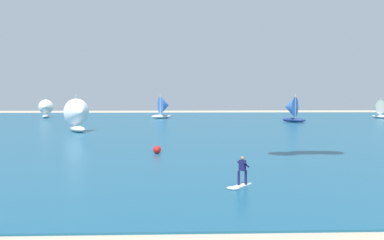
{
  "coord_description": "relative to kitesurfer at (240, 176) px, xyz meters",
  "views": [
    {
      "loc": [
        0.36,
        -8.02,
        5.35
      ],
      "look_at": [
        1.19,
        16.21,
        3.68
      ],
      "focal_mm": 37.61,
      "sensor_mm": 36.0,
      "label": 1
    }
  ],
  "objects": [
    {
      "name": "ocean",
      "position": [
        -3.83,
        37.74,
        -0.65
      ],
      "size": [
        160.0,
        90.0,
        0.1
      ],
      "primitive_type": "cube",
      "color": "navy",
      "rests_on": "ground"
    },
    {
      "name": "kitesurfer",
      "position": [
        0.0,
        0.0,
        0.0
      ],
      "size": [
        1.72,
        1.84,
        1.67
      ],
      "color": "white",
      "rests_on": "ocean"
    },
    {
      "name": "sailboat_anchored_offshore",
      "position": [
        16.37,
        48.06,
        1.69
      ],
      "size": [
        4.51,
        4.19,
        5.01
      ],
      "color": "navy",
      "rests_on": "ocean"
    },
    {
      "name": "sailboat_mid_left",
      "position": [
        37.33,
        58.77,
        1.31
      ],
      "size": [
        3.33,
        3.72,
        4.18
      ],
      "color": "silver",
      "rests_on": "ocean"
    },
    {
      "name": "sailboat_near_shore",
      "position": [
        -16.6,
        31.22,
        1.67
      ],
      "size": [
        4.15,
        4.47,
        4.97
      ],
      "color": "white",
      "rests_on": "ocean"
    },
    {
      "name": "sailboat_trailing",
      "position": [
        -30.83,
        61.29,
        1.34
      ],
      "size": [
        3.13,
        3.67,
        4.23
      ],
      "color": "silver",
      "rests_on": "ocean"
    },
    {
      "name": "sailboat_leading",
      "position": [
        -6.36,
        59.13,
        1.67
      ],
      "size": [
        4.41,
        3.95,
        4.97
      ],
      "color": "silver",
      "rests_on": "ocean"
    },
    {
      "name": "marker_buoy",
      "position": [
        -5.31,
        12.21,
        -0.26
      ],
      "size": [
        0.69,
        0.69,
        0.69
      ],
      "primitive_type": "sphere",
      "color": "red",
      "rests_on": "ocean"
    }
  ]
}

